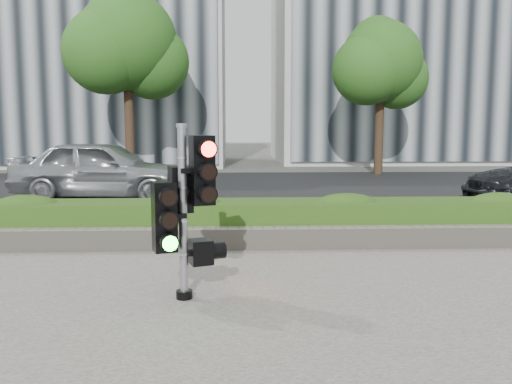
# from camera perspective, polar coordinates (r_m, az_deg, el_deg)

# --- Properties ---
(ground) EXTENTS (120.00, 120.00, 0.00)m
(ground) POSITION_cam_1_polar(r_m,az_deg,el_deg) (7.00, 1.52, -9.65)
(ground) COLOR #51514C
(ground) RESTS_ON ground
(sidewalk) EXTENTS (16.00, 11.00, 0.03)m
(sidewalk) POSITION_cam_1_polar(r_m,az_deg,el_deg) (4.66, 3.64, -18.27)
(sidewalk) COLOR #9E9389
(sidewalk) RESTS_ON ground
(road) EXTENTS (60.00, 13.00, 0.02)m
(road) POSITION_cam_1_polar(r_m,az_deg,el_deg) (16.82, -0.72, 0.16)
(road) COLOR black
(road) RESTS_ON ground
(curb) EXTENTS (60.00, 0.25, 0.12)m
(curb) POSITION_cam_1_polar(r_m,az_deg,el_deg) (10.04, 0.34, -4.18)
(curb) COLOR gray
(curb) RESTS_ON ground
(stone_wall) EXTENTS (12.00, 0.32, 0.34)m
(stone_wall) POSITION_cam_1_polar(r_m,az_deg,el_deg) (8.79, 0.71, -4.86)
(stone_wall) COLOR gray
(stone_wall) RESTS_ON sidewalk
(hedge) EXTENTS (12.00, 1.00, 0.68)m
(hedge) POSITION_cam_1_polar(r_m,az_deg,el_deg) (9.40, 0.50, -3.03)
(hedge) COLOR #508328
(hedge) RESTS_ON sidewalk
(building_left) EXTENTS (16.00, 9.00, 15.00)m
(building_left) POSITION_cam_1_polar(r_m,az_deg,el_deg) (31.39, -18.85, 16.69)
(building_left) COLOR #B7B7B2
(building_left) RESTS_ON ground
(building_right) EXTENTS (18.00, 10.00, 12.00)m
(building_right) POSITION_cam_1_polar(r_m,az_deg,el_deg) (33.93, 17.98, 13.39)
(building_right) COLOR #B7B7B2
(building_right) RESTS_ON ground
(tree_left) EXTENTS (4.61, 4.03, 7.34)m
(tree_left) POSITION_cam_1_polar(r_m,az_deg,el_deg) (21.85, -13.42, 14.78)
(tree_left) COLOR black
(tree_left) RESTS_ON ground
(tree_right) EXTENTS (4.10, 3.58, 6.53)m
(tree_right) POSITION_cam_1_polar(r_m,az_deg,el_deg) (23.15, 12.93, 12.93)
(tree_right) COLOR black
(tree_right) RESTS_ON ground
(traffic_signal) EXTENTS (0.73, 0.63, 2.00)m
(traffic_signal) POSITION_cam_1_polar(r_m,az_deg,el_deg) (6.18, -7.53, -1.14)
(traffic_signal) COLOR black
(traffic_signal) RESTS_ON sidewalk
(car_silver) EXTENTS (4.95, 2.41, 1.63)m
(car_silver) POSITION_cam_1_polar(r_m,az_deg,el_deg) (15.25, -15.85, 2.30)
(car_silver) COLOR #9FA3A6
(car_silver) RESTS_ON road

